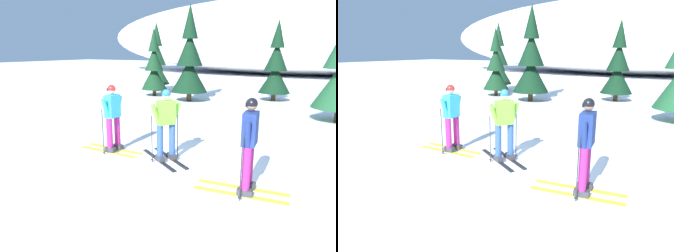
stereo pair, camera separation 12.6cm
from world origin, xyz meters
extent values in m
plane|color=white|center=(0.00, 0.00, 0.00)|extent=(120.00, 120.00, 0.00)
cube|color=gold|center=(1.49, -0.98, 0.01)|extent=(1.74, 0.28, 0.03)
cube|color=gold|center=(1.46, -0.64, 0.01)|extent=(1.74, 0.28, 0.03)
cube|color=#38383D|center=(1.59, -0.97, 0.09)|extent=(0.29, 0.17, 0.12)
cube|color=#38383D|center=(1.56, -0.63, 0.09)|extent=(0.29, 0.17, 0.12)
cylinder|color=#B7237A|center=(1.59, -0.97, 0.55)|extent=(0.15, 0.15, 0.80)
cylinder|color=#B7237A|center=(1.56, -0.63, 0.55)|extent=(0.15, 0.15, 0.80)
cube|color=navy|center=(1.57, -0.80, 1.25)|extent=(0.28, 0.45, 0.59)
cylinder|color=navy|center=(1.60, -1.06, 1.20)|extent=(0.13, 0.28, 0.58)
cylinder|color=navy|center=(1.55, -0.54, 1.20)|extent=(0.13, 0.28, 0.58)
sphere|color=#A37556|center=(1.57, -0.80, 1.67)|extent=(0.19, 0.19, 0.19)
sphere|color=black|center=(1.57, -0.80, 1.70)|extent=(0.21, 0.21, 0.21)
cube|color=black|center=(1.49, -0.81, 1.68)|extent=(0.05, 0.15, 0.07)
cylinder|color=#2D2D33|center=(1.55, -1.16, 0.61)|extent=(0.02, 0.02, 1.22)
cylinder|color=#2D2D33|center=(1.55, -1.16, 0.06)|extent=(0.07, 0.07, 0.01)
cylinder|color=#2D2D33|center=(1.48, -0.45, 0.61)|extent=(0.02, 0.02, 1.22)
cylinder|color=#2D2D33|center=(1.48, -0.45, 0.06)|extent=(0.07, 0.07, 0.01)
cube|color=black|center=(-0.77, -0.10, 0.01)|extent=(1.46, 1.03, 0.03)
cube|color=black|center=(-0.59, 0.17, 0.01)|extent=(1.46, 1.03, 0.03)
cube|color=#38383D|center=(-0.68, -0.15, 0.09)|extent=(0.31, 0.27, 0.12)
cube|color=#38383D|center=(-0.50, 0.11, 0.09)|extent=(0.31, 0.27, 0.12)
cylinder|color=#2D519E|center=(-0.68, -0.15, 0.53)|extent=(0.15, 0.15, 0.76)
cylinder|color=#2D519E|center=(-0.50, 0.11, 0.53)|extent=(0.15, 0.15, 0.76)
cube|color=#75C638|center=(-0.59, -0.02, 1.19)|extent=(0.43, 0.47, 0.56)
cylinder|color=#75C638|center=(-0.74, -0.23, 1.13)|extent=(0.24, 0.28, 0.58)
cylinder|color=#75C638|center=(-0.45, 0.19, 1.13)|extent=(0.24, 0.28, 0.58)
sphere|color=beige|center=(-0.59, -0.02, 1.60)|extent=(0.19, 0.19, 0.19)
sphere|color=#2366B2|center=(-0.59, -0.02, 1.63)|extent=(0.21, 0.21, 0.21)
cube|color=black|center=(-0.66, 0.02, 1.61)|extent=(0.11, 0.14, 0.07)
cylinder|color=#2D2D33|center=(-0.84, -0.27, 0.56)|extent=(0.02, 0.02, 1.12)
cylinder|color=#2D2D33|center=(-0.84, -0.27, 0.06)|extent=(0.07, 0.07, 0.01)
cylinder|color=#2D2D33|center=(-0.45, 0.30, 0.56)|extent=(0.02, 0.02, 1.12)
cylinder|color=#2D2D33|center=(-0.45, 0.30, 0.06)|extent=(0.07, 0.07, 0.01)
cube|color=gold|center=(-2.24, -0.23, 0.01)|extent=(1.74, 0.12, 0.03)
cube|color=gold|center=(-2.24, 0.07, 0.01)|extent=(1.74, 0.12, 0.03)
cube|color=#38383D|center=(-2.14, -0.24, 0.09)|extent=(0.28, 0.14, 0.12)
cube|color=#38383D|center=(-2.14, 0.07, 0.09)|extent=(0.28, 0.14, 0.12)
cylinder|color=#B7237A|center=(-2.14, -0.24, 0.54)|extent=(0.15, 0.15, 0.78)
cylinder|color=#B7237A|center=(-2.14, 0.07, 0.54)|extent=(0.15, 0.15, 0.78)
cube|color=#33B7D6|center=(-2.14, -0.08, 1.21)|extent=(0.25, 0.39, 0.57)
cylinder|color=#33B7D6|center=(-2.14, -0.33, 1.16)|extent=(0.10, 0.28, 0.58)
cylinder|color=#33B7D6|center=(-2.13, 0.16, 1.16)|extent=(0.10, 0.28, 0.58)
sphere|color=beige|center=(-2.14, -0.08, 1.63)|extent=(0.19, 0.19, 0.19)
sphere|color=red|center=(-2.14, -0.08, 1.66)|extent=(0.21, 0.21, 0.21)
cube|color=black|center=(-2.22, -0.08, 1.64)|extent=(0.04, 0.15, 0.07)
cylinder|color=#2D2D33|center=(-2.20, -0.42, 0.59)|extent=(0.02, 0.02, 1.19)
cylinder|color=#2D2D33|center=(-2.20, -0.42, 0.06)|extent=(0.07, 0.07, 0.01)
cylinder|color=#2D2D33|center=(-2.19, 0.25, 0.59)|extent=(0.02, 0.02, 1.19)
cylinder|color=#2D2D33|center=(-2.19, 0.25, 0.06)|extent=(0.07, 0.07, 0.01)
cylinder|color=#47301E|center=(-7.68, 11.20, 0.29)|extent=(0.23, 0.23, 0.59)
cone|color=#14381E|center=(-7.68, 11.20, 1.19)|extent=(1.68, 1.68, 1.50)
cone|color=#14381E|center=(-7.68, 11.20, 2.39)|extent=(1.21, 1.21, 1.50)
cone|color=#14381E|center=(-7.68, 11.20, 3.59)|extent=(0.74, 0.74, 1.50)
cylinder|color=#47301E|center=(-6.58, 9.11, 0.26)|extent=(0.21, 0.21, 0.52)
cone|color=#14381E|center=(-6.58, 9.11, 1.05)|extent=(1.48, 1.48, 1.33)
cone|color=#14381E|center=(-6.58, 9.11, 2.12)|extent=(1.07, 1.07, 1.33)
cone|color=#14381E|center=(-6.58, 9.11, 3.18)|extent=(0.65, 0.65, 1.33)
cylinder|color=#47301E|center=(-3.99, 8.36, 0.33)|extent=(0.26, 0.26, 0.65)
cone|color=black|center=(-3.99, 8.36, 1.32)|extent=(1.86, 1.86, 1.67)
cone|color=black|center=(-3.99, 8.36, 2.65)|extent=(1.34, 1.34, 1.67)
cone|color=black|center=(-3.99, 8.36, 3.99)|extent=(0.82, 0.82, 1.67)
cylinder|color=#47301E|center=(-0.16, 10.62, 0.28)|extent=(0.22, 0.22, 0.56)
cone|color=black|center=(-0.16, 10.62, 1.13)|extent=(1.60, 1.60, 1.43)
cone|color=black|center=(-0.16, 10.62, 2.28)|extent=(1.15, 1.15, 1.43)
cone|color=black|center=(-0.16, 10.62, 3.42)|extent=(0.70, 0.70, 1.43)
ellipsoid|color=white|center=(-2.96, 30.63, 4.10)|extent=(43.42, 20.49, 8.20)
camera|label=1|loc=(2.90, -6.15, 2.61)|focal=33.02mm
camera|label=2|loc=(3.01, -6.09, 2.61)|focal=33.02mm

